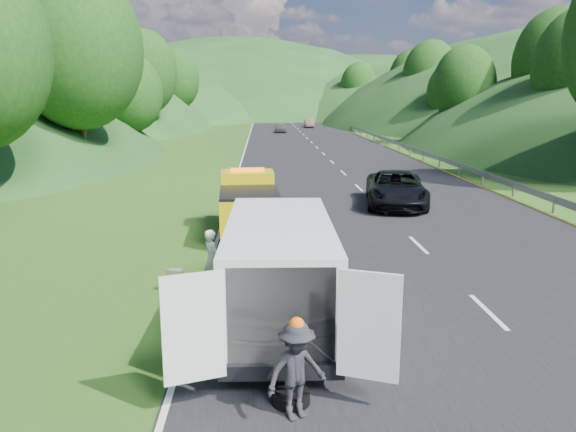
{
  "coord_description": "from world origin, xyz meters",
  "views": [
    {
      "loc": [
        -2.28,
        -14.2,
        5.02
      ],
      "look_at": [
        -1.5,
        2.95,
        1.3
      ],
      "focal_mm": 35.0,
      "sensor_mm": 36.0,
      "label": 1
    }
  ],
  "objects_px": {
    "passing_suv": "(395,206)",
    "worker": "(296,418)",
    "spare_tire": "(291,404)",
    "white_van": "(279,267)",
    "child": "(241,293)",
    "tow_truck": "(248,203)",
    "suitcase": "(175,281)",
    "woman": "(212,290)"
  },
  "relations": [
    {
      "from": "white_van",
      "to": "tow_truck",
      "type": "bearing_deg",
      "value": 96.96
    },
    {
      "from": "woman",
      "to": "suitcase",
      "type": "xyz_separation_m",
      "value": [
        -0.94,
        -0.12,
        0.31
      ]
    },
    {
      "from": "suitcase",
      "to": "spare_tire",
      "type": "distance_m",
      "value": 6.15
    },
    {
      "from": "white_van",
      "to": "spare_tire",
      "type": "xyz_separation_m",
      "value": [
        0.09,
        -3.19,
        -1.37
      ]
    },
    {
      "from": "tow_truck",
      "to": "worker",
      "type": "distance_m",
      "value": 12.26
    },
    {
      "from": "tow_truck",
      "to": "spare_tire",
      "type": "distance_m",
      "value": 11.83
    },
    {
      "from": "tow_truck",
      "to": "child",
      "type": "distance_m",
      "value": 6.46
    },
    {
      "from": "tow_truck",
      "to": "woman",
      "type": "relative_size",
      "value": 3.4
    },
    {
      "from": "woman",
      "to": "worker",
      "type": "height_order",
      "value": "woman"
    },
    {
      "from": "woman",
      "to": "suitcase",
      "type": "relative_size",
      "value": 2.61
    },
    {
      "from": "tow_truck",
      "to": "worker",
      "type": "xyz_separation_m",
      "value": [
        1.02,
        -12.17,
        -1.13
      ]
    },
    {
      "from": "child",
      "to": "passing_suv",
      "type": "xyz_separation_m",
      "value": [
        6.7,
        11.31,
        0.0
      ]
    },
    {
      "from": "worker",
      "to": "spare_tire",
      "type": "xyz_separation_m",
      "value": [
        -0.07,
        0.43,
        0.0
      ]
    },
    {
      "from": "suitcase",
      "to": "passing_suv",
      "type": "bearing_deg",
      "value": 53.1
    },
    {
      "from": "white_van",
      "to": "suitcase",
      "type": "height_order",
      "value": "white_van"
    },
    {
      "from": "child",
      "to": "worker",
      "type": "relative_size",
      "value": 0.64
    },
    {
      "from": "woman",
      "to": "spare_tire",
      "type": "height_order",
      "value": "woman"
    },
    {
      "from": "worker",
      "to": "spare_tire",
      "type": "height_order",
      "value": "worker"
    },
    {
      "from": "child",
      "to": "suitcase",
      "type": "bearing_deg",
      "value": -178.41
    },
    {
      "from": "tow_truck",
      "to": "woman",
      "type": "height_order",
      "value": "tow_truck"
    },
    {
      "from": "tow_truck",
      "to": "child",
      "type": "height_order",
      "value": "tow_truck"
    },
    {
      "from": "white_van",
      "to": "passing_suv",
      "type": "height_order",
      "value": "white_van"
    },
    {
      "from": "spare_tire",
      "to": "passing_suv",
      "type": "bearing_deg",
      "value": 71.22
    },
    {
      "from": "tow_truck",
      "to": "passing_suv",
      "type": "distance_m",
      "value": 8.35
    },
    {
      "from": "suitcase",
      "to": "passing_suv",
      "type": "xyz_separation_m",
      "value": [
        8.39,
        11.17,
        -0.31
      ]
    },
    {
      "from": "white_van",
      "to": "child",
      "type": "bearing_deg",
      "value": 114.3
    },
    {
      "from": "spare_tire",
      "to": "white_van",
      "type": "bearing_deg",
      "value": 91.59
    },
    {
      "from": "white_van",
      "to": "spare_tire",
      "type": "relative_size",
      "value": 10.61
    },
    {
      "from": "passing_suv",
      "to": "white_van",
      "type": "bearing_deg",
      "value": -103.78
    },
    {
      "from": "spare_tire",
      "to": "passing_suv",
      "type": "height_order",
      "value": "passing_suv"
    },
    {
      "from": "passing_suv",
      "to": "worker",
      "type": "bearing_deg",
      "value": -98.79
    },
    {
      "from": "suitcase",
      "to": "spare_tire",
      "type": "bearing_deg",
      "value": -63.76
    },
    {
      "from": "spare_tire",
      "to": "passing_suv",
      "type": "distance_m",
      "value": 17.62
    },
    {
      "from": "woman",
      "to": "worker",
      "type": "relative_size",
      "value": 1.01
    },
    {
      "from": "white_van",
      "to": "passing_suv",
      "type": "xyz_separation_m",
      "value": [
        5.76,
        13.49,
        -1.37
      ]
    },
    {
      "from": "passing_suv",
      "to": "woman",
      "type": "bearing_deg",
      "value": -114.65
    },
    {
      "from": "woman",
      "to": "passing_suv",
      "type": "height_order",
      "value": "woman"
    },
    {
      "from": "tow_truck",
      "to": "white_van",
      "type": "height_order",
      "value": "white_van"
    },
    {
      "from": "woman",
      "to": "suitcase",
      "type": "bearing_deg",
      "value": 68.02
    },
    {
      "from": "child",
      "to": "suitcase",
      "type": "xyz_separation_m",
      "value": [
        -1.69,
        0.13,
        0.31
      ]
    },
    {
      "from": "tow_truck",
      "to": "child",
      "type": "relative_size",
      "value": 5.35
    },
    {
      "from": "woman",
      "to": "spare_tire",
      "type": "relative_size",
      "value": 2.5
    }
  ]
}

